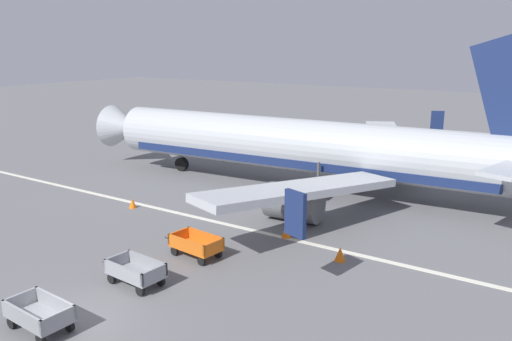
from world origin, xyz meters
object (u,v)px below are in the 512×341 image
object	(u,v)px
traffic_cone_near_plane	(340,254)
traffic_cone_mid_apron	(133,203)
airplane	(312,148)
baggage_cart_third_in_row	(135,271)
baggage_cart_fourth_in_row	(196,245)
baggage_cart_second_in_row	(39,314)
traffic_cone_by_carts	(286,231)

from	to	relation	value
traffic_cone_near_plane	traffic_cone_mid_apron	size ratio (longest dim) A/B	1.13
airplane	traffic_cone_near_plane	world-z (taller)	airplane
baggage_cart_third_in_row	baggage_cart_fourth_in_row	world-z (taller)	same
airplane	baggage_cart_fourth_in_row	distance (m)	14.08
airplane	baggage_cart_third_in_row	xyz separation A→B (m)	(0.68, -17.60, -2.45)
baggage_cart_fourth_in_row	traffic_cone_mid_apron	bearing A→B (deg)	155.81
traffic_cone_near_plane	traffic_cone_mid_apron	distance (m)	14.45
airplane	baggage_cart_second_in_row	bearing A→B (deg)	-88.81
airplane	traffic_cone_by_carts	bearing A→B (deg)	-70.25
traffic_cone_near_plane	traffic_cone_by_carts	distance (m)	3.91
airplane	baggage_cart_second_in_row	size ratio (longest dim) A/B	10.51
traffic_cone_near_plane	baggage_cart_third_in_row	bearing A→B (deg)	-131.47
baggage_cart_second_in_row	traffic_cone_by_carts	world-z (taller)	baggage_cart_second_in_row
baggage_cart_third_in_row	traffic_cone_by_carts	xyz separation A→B (m)	(2.62, 8.40, -0.26)
baggage_cart_second_in_row	traffic_cone_near_plane	distance (m)	13.35
traffic_cone_near_plane	traffic_cone_mid_apron	xyz separation A→B (m)	(-14.45, 0.36, -0.04)
airplane	baggage_cart_second_in_row	distance (m)	22.22
airplane	traffic_cone_mid_apron	xyz separation A→B (m)	(-7.45, -10.08, -2.74)
traffic_cone_mid_apron	traffic_cone_by_carts	bearing A→B (deg)	4.72
baggage_cart_fourth_in_row	traffic_cone_near_plane	world-z (taller)	baggage_cart_fourth_in_row
traffic_cone_near_plane	baggage_cart_second_in_row	bearing A→B (deg)	-119.36
traffic_cone_mid_apron	traffic_cone_by_carts	distance (m)	10.78
airplane	baggage_cart_fourth_in_row	bearing A→B (deg)	-86.26
baggage_cart_fourth_in_row	traffic_cone_by_carts	size ratio (longest dim) A/B	5.31
airplane	traffic_cone_mid_apron	bearing A→B (deg)	-126.45
airplane	baggage_cart_third_in_row	bearing A→B (deg)	-87.78
baggage_cart_second_in_row	baggage_cart_fourth_in_row	size ratio (longest dim) A/B	0.99
baggage_cart_third_in_row	traffic_cone_by_carts	world-z (taller)	baggage_cart_third_in_row
baggage_cart_second_in_row	traffic_cone_near_plane	world-z (taller)	baggage_cart_second_in_row
baggage_cart_second_in_row	baggage_cart_third_in_row	xyz separation A→B (m)	(0.22, 4.48, 0.00)
airplane	traffic_cone_near_plane	bearing A→B (deg)	-56.16
baggage_cart_third_in_row	traffic_cone_mid_apron	size ratio (longest dim) A/B	5.79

